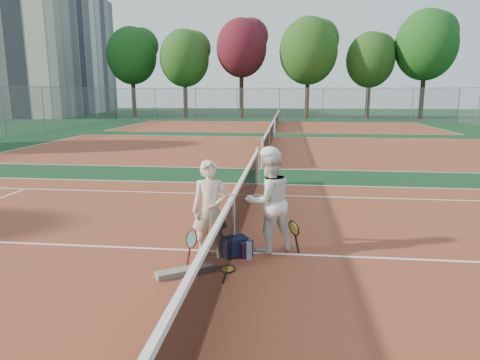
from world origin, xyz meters
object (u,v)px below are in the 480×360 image
(racket_black_held, at_px, (294,238))
(net_main, at_px, (233,223))
(apartment_block, at_px, (50,51))
(water_bottle, at_px, (249,251))
(racket_spare, at_px, (228,269))
(sports_bag_navy, at_px, (235,246))
(racket_red, at_px, (192,249))
(player_b, at_px, (269,201))
(sports_bag_purple, at_px, (241,247))
(player_a, at_px, (210,210))

(racket_black_held, bearing_deg, net_main, -41.77)
(net_main, bearing_deg, racket_black_held, 1.00)
(net_main, xyz_separation_m, apartment_block, (-28.00, 44.00, 6.99))
(net_main, bearing_deg, water_bottle, -44.82)
(racket_spare, distance_m, sports_bag_navy, 0.62)
(water_bottle, bearing_deg, apartment_block, 122.57)
(racket_red, height_order, water_bottle, racket_red)
(net_main, height_order, apartment_block, apartment_block)
(racket_black_held, bearing_deg, racket_red, -18.15)
(apartment_block, bearing_deg, net_main, -57.53)
(net_main, xyz_separation_m, player_b, (0.58, 0.17, 0.35))
(net_main, relative_size, water_bottle, 36.60)
(sports_bag_navy, bearing_deg, racket_red, -137.53)
(apartment_block, height_order, water_bottle, apartment_block)
(racket_red, distance_m, sports_bag_purple, 0.93)
(apartment_block, bearing_deg, player_a, -57.99)
(player_b, xyz_separation_m, racket_red, (-1.14, -0.87, -0.57))
(sports_bag_purple, bearing_deg, racket_red, -140.52)
(player_a, xyz_separation_m, sports_bag_navy, (0.39, 0.08, -0.64))
(sports_bag_navy, bearing_deg, player_b, 30.12)
(apartment_block, relative_size, racket_black_held, 37.47)
(player_a, distance_m, sports_bag_navy, 0.76)
(racket_red, bearing_deg, net_main, -4.89)
(net_main, distance_m, racket_black_held, 1.03)
(racket_red, relative_size, racket_spare, 0.98)
(net_main, relative_size, racket_black_held, 18.70)
(racket_black_held, bearing_deg, apartment_block, -99.36)
(net_main, bearing_deg, racket_spare, -89.87)
(racket_spare, relative_size, sports_bag_purple, 1.80)
(water_bottle, bearing_deg, player_a, 174.75)
(net_main, height_order, player_a, player_a)
(net_main, distance_m, sports_bag_purple, 0.42)
(player_b, distance_m, racket_spare, 1.37)
(player_b, relative_size, water_bottle, 5.75)
(racket_spare, distance_m, water_bottle, 0.55)
(player_a, distance_m, racket_black_held, 1.47)
(sports_bag_purple, bearing_deg, water_bottle, -49.65)
(player_b, relative_size, racket_spare, 2.88)
(water_bottle, bearing_deg, sports_bag_navy, 150.09)
(racket_red, distance_m, racket_spare, 0.63)
(apartment_block, bearing_deg, sports_bag_navy, -57.58)
(apartment_block, relative_size, player_b, 12.74)
(racket_red, relative_size, sports_bag_purple, 1.77)
(player_b, bearing_deg, water_bottle, 28.74)
(apartment_block, relative_size, racket_red, 37.34)
(player_a, relative_size, sports_bag_purple, 4.82)
(apartment_block, bearing_deg, sports_bag_purple, -57.46)
(racket_red, bearing_deg, sports_bag_navy, -13.69)
(racket_red, xyz_separation_m, racket_spare, (0.56, -0.04, -0.28))
(sports_bag_navy, bearing_deg, racket_spare, -93.93)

